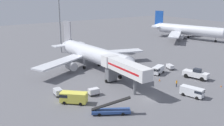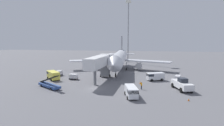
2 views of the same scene
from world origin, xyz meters
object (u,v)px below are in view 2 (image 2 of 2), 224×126
baggage_cart_near_right (178,78)px  ground_crew_worker_foreground (141,85)px  airplane_at_gate (119,58)px  safety_cone_bravo (189,100)px  service_van_near_center (131,91)px  apron_light_mast (128,21)px  belt_loader_truck (49,85)px  baggage_cart_rear_right (59,73)px  safety_cone_alpha (140,83)px  service_van_far_left (155,76)px  service_van_rear_left (53,75)px  pushback_tug (182,84)px  baggage_cart_near_left (73,76)px  jet_bridge (100,62)px

baggage_cart_near_right → ground_crew_worker_foreground: 14.64m
airplane_at_gate → safety_cone_bravo: size_ratio=78.21×
service_van_near_center → apron_light_mast: size_ratio=0.18×
belt_loader_truck → baggage_cart_near_right: belt_loader_truck is taller
belt_loader_truck → service_van_near_center: bearing=-9.8°
baggage_cart_rear_right → service_van_near_center: bearing=-35.5°
airplane_at_gate → safety_cone_alpha: bearing=-66.8°
baggage_cart_near_right → safety_cone_alpha: (-10.09, -5.77, -0.47)m
service_van_far_left → service_van_rear_left: size_ratio=0.94×
airplane_at_gate → belt_loader_truck: airplane_at_gate is taller
service_van_rear_left → ground_crew_worker_foreground: service_van_rear_left is taller
service_van_rear_left → pushback_tug: bearing=-7.5°
airplane_at_gate → service_van_far_left: 19.82m
service_van_far_left → safety_cone_alpha: service_van_far_left is taller
service_van_rear_left → safety_cone_bravo: bearing=-19.7°
airplane_at_gate → ground_crew_worker_foreground: 26.85m
baggage_cart_near_right → service_van_far_left: bearing=-169.6°
belt_loader_truck → baggage_cart_near_left: size_ratio=2.99×
jet_bridge → apron_light_mast: bearing=85.9°
service_van_near_center → baggage_cart_near_right: (11.40, 17.14, -0.42)m
airplane_at_gate → jet_bridge: size_ratio=2.35×
baggage_cart_near_left → ground_crew_worker_foreground: ground_crew_worker_foreground is taller
service_van_rear_left → service_van_near_center: size_ratio=1.01×
airplane_at_gate → service_van_rear_left: 25.30m
baggage_cart_near_right → safety_cone_bravo: size_ratio=6.11×
apron_light_mast → service_van_rear_left: bearing=-110.7°
jet_bridge → service_van_near_center: bearing=-53.7°
airplane_at_gate → apron_light_mast: (0.71, 25.01, 16.08)m
service_van_near_center → safety_cone_bravo: bearing=-1.2°
baggage_cart_near_left → baggage_cart_rear_right: (-6.68, 4.28, 0.02)m
pushback_tug → baggage_cart_rear_right: 36.29m
pushback_tug → service_van_far_left: (-5.53, 8.60, -0.04)m
pushback_tug → service_van_rear_left: (-33.89, 4.45, 0.06)m
airplane_at_gate → safety_cone_alpha: (8.48, -19.82, -4.08)m
baggage_cart_rear_right → safety_cone_bravo: baggage_cart_rear_right is taller
belt_loader_truck → baggage_cart_near_right: bearing=24.1°
service_van_rear_left → baggage_cart_near_right: service_van_rear_left is taller
jet_bridge → service_van_rear_left: size_ratio=3.02×
belt_loader_truck → ground_crew_worker_foreground: size_ratio=4.08×
baggage_cart_near_right → ground_crew_worker_foreground: size_ratio=1.72×
ground_crew_worker_foreground → baggage_cart_near_right: bearing=48.9°
service_van_far_left → baggage_cart_near_left: (-22.70, -2.99, -0.37)m
baggage_cart_rear_right → service_van_rear_left: bearing=-79.4°
pushback_tug → apron_light_mast: 55.18m
pushback_tug → safety_cone_bravo: 7.70m
service_van_near_center → baggage_cart_near_right: 20.59m
jet_bridge → service_van_near_center: size_ratio=3.05×
baggage_cart_near_right → jet_bridge: bearing=-169.0°
pushback_tug → service_van_rear_left: pushback_tug is taller
belt_loader_truck → service_van_far_left: size_ratio=1.41×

